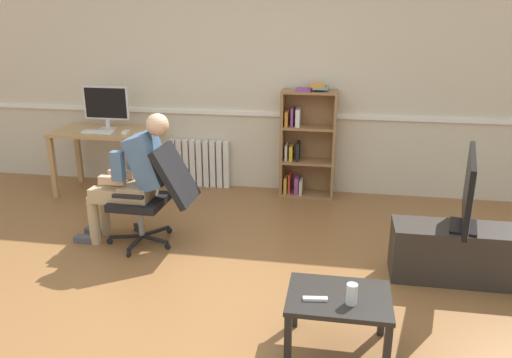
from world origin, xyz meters
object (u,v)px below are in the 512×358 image
drinking_glass (352,294)px  spare_remote (315,299)px  bookshelf (306,144)px  person_seated (133,176)px  keyboard (98,132)px  tv_stand (459,253)px  computer_mouse (126,132)px  radiator (200,163)px  tv_screen (469,190)px  coffee_table (339,304)px  imac_monitor (106,105)px  office_chair (156,192)px  computer_desk (105,139)px

drinking_glass → spare_remote: 0.22m
bookshelf → person_seated: (-1.43, -1.57, 0.04)m
keyboard → bookshelf: size_ratio=0.28×
person_seated → tv_stand: 2.86m
computer_mouse → drinking_glass: computer_mouse is taller
radiator → person_seated: 1.71m
bookshelf → tv_screen: bookshelf is taller
radiator → computer_mouse: bearing=-144.0°
bookshelf → drinking_glass: size_ratio=9.90×
coffee_table → spare_remote: 0.18m
person_seated → drinking_glass: size_ratio=9.38×
imac_monitor → person_seated: 1.65m
imac_monitor → office_chair: bearing=-51.7°
person_seated → coffee_table: bearing=56.7°
computer_desk → imac_monitor: (0.02, 0.08, 0.40)m
computer_desk → keyboard: bearing=-92.9°
radiator → computer_desk: bearing=-159.1°
radiator → drinking_glass: (1.81, -3.03, 0.17)m
radiator → person_seated: bearing=-94.7°
bookshelf → drinking_glass: 2.98m
bookshelf → tv_stand: size_ratio=1.22×
keyboard → tv_screen: size_ratio=0.41×
office_chair → person_seated: person_seated is taller
computer_desk → coffee_table: size_ratio=1.76×
coffee_table → tv_stand: bearing=49.0°
tv_stand → computer_mouse: bearing=158.2°
keyboard → coffee_table: 3.70m
spare_remote → drinking_glass: bearing=-98.1°
coffee_table → office_chair: bearing=142.3°
computer_desk → drinking_glass: computer_desk is taller
bookshelf → spare_remote: (0.29, -2.93, -0.21)m
keyboard → drinking_glass: 3.79m
radiator → office_chair: 1.68m
bookshelf → office_chair: (-1.23, -1.57, -0.10)m
drinking_glass → computer_desk: bearing=136.9°
drinking_glass → spare_remote: size_ratio=0.88×
keyboard → person_seated: (0.89, -1.13, -0.11)m
bookshelf → tv_screen: 2.25m
computer_mouse → tv_stand: size_ratio=0.09×
computer_desk → radiator: size_ratio=1.53×
keyboard → computer_mouse: bearing=3.5°
tv_stand → coffee_table: 1.45m
radiator → tv_stand: 3.26m
computer_mouse → radiator: (0.70, 0.51, -0.48)m
imac_monitor → bookshelf: bearing=5.4°
person_seated → tv_screen: bearing=87.2°
office_chair → tv_stand: office_chair is taller
keyboard → spare_remote: size_ratio=2.41×
imac_monitor → coffee_table: size_ratio=0.85×
keyboard → computer_desk: bearing=87.1°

